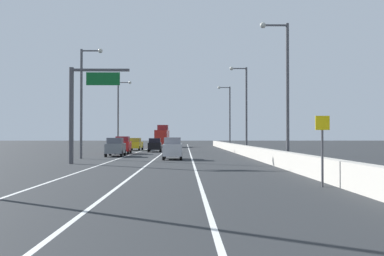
% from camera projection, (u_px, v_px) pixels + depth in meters
% --- Properties ---
extents(ground_plane, '(320.00, 320.00, 0.00)m').
position_uv_depth(ground_plane, '(179.00, 151.00, 67.60)').
color(ground_plane, '#26282B').
extents(lane_stripe_left, '(0.16, 130.00, 0.00)m').
position_uv_depth(lane_stripe_left, '(135.00, 153.00, 58.52)').
color(lane_stripe_left, silver).
rests_on(lane_stripe_left, ground_plane).
extents(lane_stripe_center, '(0.16, 130.00, 0.00)m').
position_uv_depth(lane_stripe_center, '(163.00, 153.00, 58.58)').
color(lane_stripe_center, silver).
rests_on(lane_stripe_center, ground_plane).
extents(lane_stripe_right, '(0.16, 130.00, 0.00)m').
position_uv_depth(lane_stripe_right, '(190.00, 153.00, 58.63)').
color(lane_stripe_right, silver).
rests_on(lane_stripe_right, ground_plane).
extents(jersey_barrier_right, '(0.60, 120.00, 1.10)m').
position_uv_depth(jersey_barrier_right, '(255.00, 153.00, 43.74)').
color(jersey_barrier_right, '#B2ADA3').
rests_on(jersey_barrier_right, ground_plane).
extents(overhead_sign_gantry, '(4.68, 0.36, 7.50)m').
position_uv_depth(overhead_sign_gantry, '(81.00, 103.00, 35.58)').
color(overhead_sign_gantry, '#47474C').
rests_on(overhead_sign_gantry, ground_plane).
extents(speed_advisory_sign, '(0.60, 0.11, 3.00)m').
position_uv_depth(speed_advisory_sign, '(322.00, 145.00, 19.32)').
color(speed_advisory_sign, '#4C4C51').
rests_on(speed_advisory_sign, ground_plane).
extents(lamp_post_right_second, '(2.14, 0.44, 10.53)m').
position_uv_depth(lamp_post_right_second, '(284.00, 83.00, 33.66)').
color(lamp_post_right_second, '#4C4C51').
rests_on(lamp_post_right_second, ground_plane).
extents(lamp_post_right_third, '(2.14, 0.44, 10.53)m').
position_uv_depth(lamp_post_right_third, '(244.00, 104.00, 55.17)').
color(lamp_post_right_third, '#4C4C51').
rests_on(lamp_post_right_third, ground_plane).
extents(lamp_post_right_fourth, '(2.14, 0.44, 10.53)m').
position_uv_depth(lamp_post_right_fourth, '(228.00, 113.00, 76.68)').
color(lamp_post_right_fourth, '#4C4C51').
rests_on(lamp_post_right_fourth, ground_plane).
extents(lamp_post_left_mid, '(2.14, 0.44, 10.53)m').
position_uv_depth(lamp_post_left_mid, '(84.00, 96.00, 43.69)').
color(lamp_post_left_mid, '#4C4C51').
rests_on(lamp_post_left_mid, ground_plane).
extents(lamp_post_left_far, '(2.14, 0.44, 10.53)m').
position_uv_depth(lamp_post_left_far, '(120.00, 111.00, 69.50)').
color(lamp_post_left_far, '#4C4C51').
rests_on(lamp_post_left_far, ground_plane).
extents(car_red_0, '(1.91, 4.29, 2.12)m').
position_uv_depth(car_red_0, '(123.00, 145.00, 55.90)').
color(car_red_0, red).
rests_on(car_red_0, ground_plane).
extents(car_gray_1, '(1.97, 4.66, 1.98)m').
position_uv_depth(car_gray_1, '(116.00, 147.00, 48.77)').
color(car_gray_1, slate).
rests_on(car_gray_1, ground_plane).
extents(car_silver_2, '(1.82, 4.06, 2.03)m').
position_uv_depth(car_silver_2, '(173.00, 148.00, 42.33)').
color(car_silver_2, '#B7B7BC').
rests_on(car_silver_2, ground_plane).
extents(car_black_3, '(1.88, 4.23, 1.87)m').
position_uv_depth(car_black_3, '(155.00, 145.00, 62.71)').
color(car_black_3, black).
rests_on(car_black_3, ground_plane).
extents(car_yellow_4, '(2.01, 4.78, 1.89)m').
position_uv_depth(car_yellow_4, '(135.00, 144.00, 70.01)').
color(car_yellow_4, gold).
rests_on(car_yellow_4, ground_plane).
extents(box_truck, '(2.67, 8.32, 4.44)m').
position_uv_depth(box_truck, '(162.00, 137.00, 91.64)').
color(box_truck, '#A51E19').
rests_on(box_truck, ground_plane).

